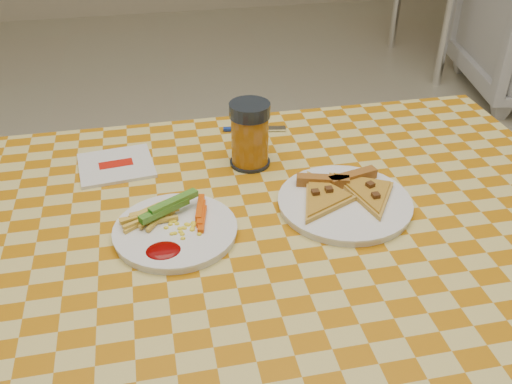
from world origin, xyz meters
The scene contains 8 objects.
table centered at (0.00, 0.00, 0.68)m, with size 1.28×0.88×0.76m.
plate_left centered at (-0.13, 0.01, 0.76)m, with size 0.20×0.20×0.01m, color white.
plate_right centered at (0.18, 0.03, 0.76)m, with size 0.24×0.24×0.01m, color white.
fries_veggies centered at (-0.14, 0.02, 0.78)m, with size 0.17×0.16×0.04m.
pizza_slices centered at (0.18, 0.04, 0.78)m, with size 0.25×0.21×0.02m.
drink_glass centered at (0.04, 0.21, 0.82)m, with size 0.08×0.08×0.13m.
napkin centered at (-0.23, 0.26, 0.76)m, with size 0.16×0.15×0.01m.
fork centered at (0.08, 0.36, 0.76)m, with size 0.14×0.04×0.01m.
Camera 1 is at (-0.15, -0.76, 1.35)m, focal length 40.00 mm.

